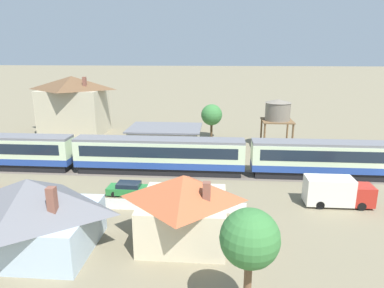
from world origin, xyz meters
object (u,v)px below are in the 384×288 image
object	(u,v)px
delivery_truck_red	(336,192)
station_building	(165,139)
yard_tree_0	(212,115)
yard_tree_1	(250,240)
parked_car_green	(130,189)
water_tower	(278,111)
station_house_brown_roof	(74,104)
cottage_grey_roof	(31,213)
cottage_terracotta_roof_2	(184,207)
passenger_train	(250,156)

from	to	relation	value
delivery_truck_red	station_building	bearing A→B (deg)	138.62
yard_tree_0	yard_tree_1	world-z (taller)	yard_tree_1
parked_car_green	yard_tree_1	distance (m)	20.02
station_building	water_tower	distance (m)	17.17
station_building	station_house_brown_roof	bearing A→B (deg)	150.15
water_tower	yard_tree_0	bearing A→B (deg)	151.20
station_house_brown_roof	yard_tree_0	world-z (taller)	station_house_brown_roof
water_tower	cottage_grey_roof	world-z (taller)	water_tower
parked_car_green	yard_tree_0	distance (m)	25.85
cottage_grey_roof	cottage_terracotta_roof_2	bearing A→B (deg)	11.20
passenger_train	cottage_terracotta_roof_2	xyz separation A→B (m)	(-6.34, -14.89, 0.40)
station_building	yard_tree_1	world-z (taller)	yard_tree_1
delivery_truck_red	yard_tree_0	world-z (taller)	yard_tree_0
cottage_terracotta_roof_2	yard_tree_0	xyz separation A→B (m)	(1.36, 32.59, 1.17)
station_house_brown_roof	parked_car_green	bearing A→B (deg)	-57.52
yard_tree_1	station_building	bearing A→B (deg)	106.33
passenger_train	station_building	world-z (taller)	passenger_train
water_tower	cottage_terracotta_roof_2	bearing A→B (deg)	-112.54
passenger_train	yard_tree_0	xyz separation A→B (m)	(-4.98, 17.70, 1.57)
station_building	water_tower	bearing A→B (deg)	10.65
station_house_brown_roof	cottage_grey_roof	bearing A→B (deg)	-71.70
cottage_grey_roof	yard_tree_0	xyz separation A→B (m)	(12.34, 34.76, 1.06)
passenger_train	yard_tree_0	distance (m)	18.45
station_building	water_tower	world-z (taller)	water_tower
parked_car_green	yard_tree_1	bearing A→B (deg)	-55.28
station_building	cottage_grey_roof	world-z (taller)	cottage_grey_roof
cottage_grey_roof	station_house_brown_roof	bearing A→B (deg)	108.30
passenger_train	cottage_terracotta_roof_2	distance (m)	16.19
station_building	passenger_train	bearing A→B (deg)	-38.47
station_building	delivery_truck_red	distance (m)	25.39
water_tower	yard_tree_1	world-z (taller)	water_tower
station_building	station_house_brown_roof	size ratio (longest dim) A/B	0.92
delivery_truck_red	yard_tree_1	world-z (taller)	yard_tree_1
yard_tree_1	water_tower	bearing A→B (deg)	78.79
station_building	yard_tree_0	distance (m)	10.96
passenger_train	station_building	xyz separation A→B (m)	(-11.52, 9.15, -0.54)
station_building	parked_car_green	bearing A→B (deg)	-94.37
delivery_truck_red	yard_tree_1	size ratio (longest dim) A/B	0.94
yard_tree_1	delivery_truck_red	bearing A→B (deg)	58.16
cottage_grey_roof	yard_tree_1	distance (m)	16.53
water_tower	station_house_brown_roof	bearing A→B (deg)	168.23
station_building	yard_tree_1	size ratio (longest dim) A/B	1.56
delivery_truck_red	station_house_brown_roof	bearing A→B (deg)	143.78
passenger_train	cottage_grey_roof	size ratio (longest dim) A/B	8.81
station_building	water_tower	size ratio (longest dim) A/B	1.40
station_house_brown_roof	yard_tree_1	xyz separation A→B (m)	(27.30, -42.49, -0.13)
passenger_train	delivery_truck_red	distance (m)	10.76
station_house_brown_roof	parked_car_green	world-z (taller)	station_house_brown_roof
delivery_truck_red	yard_tree_1	distance (m)	18.57
water_tower	station_building	bearing A→B (deg)	-169.35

